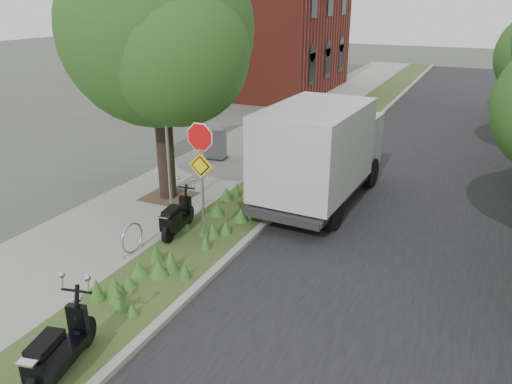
{
  "coord_description": "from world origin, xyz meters",
  "views": [
    {
      "loc": [
        4.57,
        -9.1,
        5.93
      ],
      "look_at": [
        -0.41,
        1.57,
        1.3
      ],
      "focal_mm": 35.0,
      "sensor_mm": 36.0,
      "label": 1
    }
  ],
  "objects_px": {
    "sign_assembly": "(201,159)",
    "utility_cabinet": "(215,144)",
    "box_truck": "(321,149)",
    "scooter_near": "(175,221)",
    "scooter_far": "(55,357)"
  },
  "relations": [
    {
      "from": "scooter_near",
      "to": "box_truck",
      "type": "height_order",
      "value": "box_truck"
    },
    {
      "from": "scooter_near",
      "to": "box_truck",
      "type": "distance_m",
      "value": 4.89
    },
    {
      "from": "scooter_far",
      "to": "box_truck",
      "type": "bearing_deg",
      "value": 81.63
    },
    {
      "from": "box_truck",
      "to": "utility_cabinet",
      "type": "xyz_separation_m",
      "value": [
        -4.91,
        2.26,
        -1.04
      ]
    },
    {
      "from": "utility_cabinet",
      "to": "scooter_far",
      "type": "bearing_deg",
      "value": -72.83
    },
    {
      "from": "utility_cabinet",
      "to": "scooter_near",
      "type": "bearing_deg",
      "value": -69.51
    },
    {
      "from": "scooter_near",
      "to": "scooter_far",
      "type": "height_order",
      "value": "scooter_far"
    },
    {
      "from": "sign_assembly",
      "to": "scooter_far",
      "type": "height_order",
      "value": "sign_assembly"
    },
    {
      "from": "scooter_near",
      "to": "box_truck",
      "type": "xyz_separation_m",
      "value": [
        2.57,
        3.99,
        1.2
      ]
    },
    {
      "from": "scooter_far",
      "to": "box_truck",
      "type": "height_order",
      "value": "box_truck"
    },
    {
      "from": "scooter_far",
      "to": "utility_cabinet",
      "type": "bearing_deg",
      "value": 107.17
    },
    {
      "from": "scooter_far",
      "to": "utility_cabinet",
      "type": "height_order",
      "value": "utility_cabinet"
    },
    {
      "from": "sign_assembly",
      "to": "box_truck",
      "type": "relative_size",
      "value": 0.54
    },
    {
      "from": "sign_assembly",
      "to": "utility_cabinet",
      "type": "relative_size",
      "value": 2.77
    },
    {
      "from": "scooter_near",
      "to": "utility_cabinet",
      "type": "distance_m",
      "value": 6.67
    }
  ]
}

